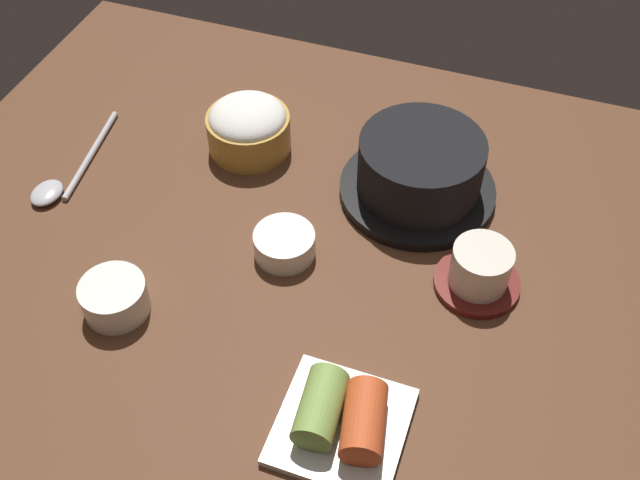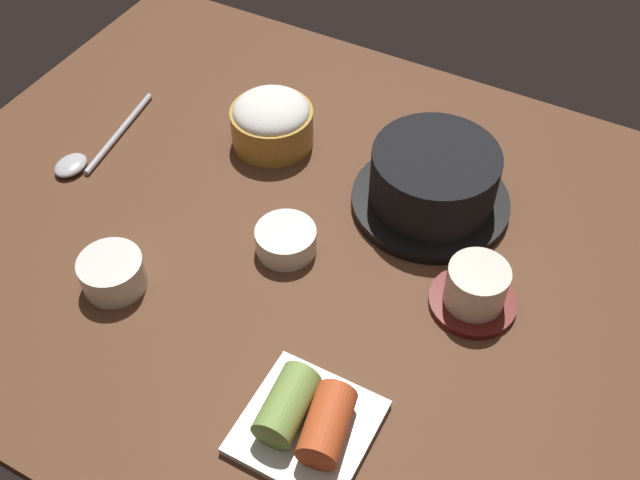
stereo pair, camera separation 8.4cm
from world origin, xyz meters
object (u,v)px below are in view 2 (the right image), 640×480
(spoon, at_px, (88,154))
(tea_cup_with_saucer, at_px, (475,289))
(banchan_cup_center, at_px, (286,239))
(kimchi_plate, at_px, (307,419))
(stone_pot, at_px, (433,181))
(side_bowl_near, at_px, (112,272))
(rice_bowl, at_px, (272,121))

(spoon, bearing_deg, tea_cup_with_saucer, 1.32)
(banchan_cup_center, bearing_deg, kimchi_plate, -55.15)
(stone_pot, xyz_separation_m, tea_cup_with_saucer, (0.10, -0.12, -0.01))
(spoon, bearing_deg, kimchi_plate, -25.02)
(stone_pot, bearing_deg, side_bowl_near, -133.17)
(stone_pot, xyz_separation_m, spoon, (-0.43, -0.13, -0.03))
(tea_cup_with_saucer, xyz_separation_m, banchan_cup_center, (-0.22, -0.03, -0.01))
(rice_bowl, distance_m, tea_cup_with_saucer, 0.35)
(tea_cup_with_saucer, bearing_deg, stone_pot, 130.08)
(side_bowl_near, bearing_deg, stone_pot, 46.83)
(kimchi_plate, relative_size, side_bowl_near, 1.71)
(kimchi_plate, height_order, side_bowl_near, kimchi_plate)
(tea_cup_with_saucer, height_order, banchan_cup_center, tea_cup_with_saucer)
(tea_cup_with_saucer, height_order, spoon, tea_cup_with_saucer)
(tea_cup_with_saucer, xyz_separation_m, spoon, (-0.52, -0.01, -0.02))
(banchan_cup_center, bearing_deg, tea_cup_with_saucer, 7.04)
(stone_pot, distance_m, banchan_cup_center, 0.19)
(tea_cup_with_saucer, bearing_deg, banchan_cup_center, -172.96)
(banchan_cup_center, height_order, spoon, banchan_cup_center)
(stone_pot, xyz_separation_m, rice_bowl, (-0.23, 0.01, -0.01))
(stone_pot, xyz_separation_m, kimchi_plate, (0.01, -0.33, -0.02))
(rice_bowl, height_order, banchan_cup_center, rice_bowl)
(kimchi_plate, bearing_deg, spoon, 154.98)
(side_bowl_near, bearing_deg, kimchi_plate, -11.24)
(stone_pot, xyz_separation_m, side_bowl_near, (-0.26, -0.28, -0.02))
(tea_cup_with_saucer, distance_m, spoon, 0.53)
(rice_bowl, xyz_separation_m, banchan_cup_center, (0.11, -0.16, -0.02))
(stone_pot, relative_size, rice_bowl, 1.78)
(tea_cup_with_saucer, relative_size, side_bowl_near, 1.34)
(rice_bowl, relative_size, banchan_cup_center, 1.52)
(side_bowl_near, bearing_deg, tea_cup_with_saucer, 24.16)
(tea_cup_with_saucer, bearing_deg, rice_bowl, 158.59)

